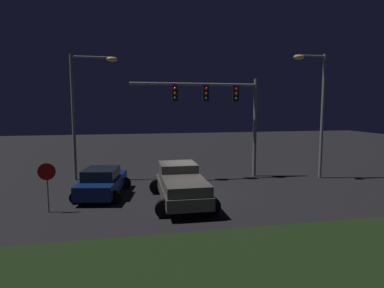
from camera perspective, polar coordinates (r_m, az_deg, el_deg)
The scene contains 8 objects.
ground_plane at distance 18.15m, azimuth -0.60°, elevation -8.50°, with size 80.00×80.00×0.00m, color black.
grass_median at distance 9.52m, azimuth 11.52°, elevation -22.90°, with size 25.43×7.77×0.10m, color black.
pickup_truck at distance 16.22m, azimuth -1.97°, elevation -6.68°, with size 2.93×5.43×1.80m.
car_sedan at distance 18.07m, azimuth -15.25°, elevation -6.38°, with size 2.99×4.65×1.51m.
traffic_signal_gantry at distance 21.53m, azimuth 4.87°, elevation 7.02°, with size 8.32×0.56×6.50m.
street_lamp_left at distance 22.05m, azimuth -18.37°, elevation 7.06°, with size 2.92×0.44×7.92m.
street_lamp_right at distance 22.81m, azimuth 20.79°, elevation 6.92°, with size 2.27×0.44×8.02m.
stop_sign at distance 15.94m, azimuth -23.80°, elevation -5.41°, with size 0.76×0.08×2.23m.
Camera 1 is at (-3.35, -17.21, 4.71)m, focal length 30.83 mm.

